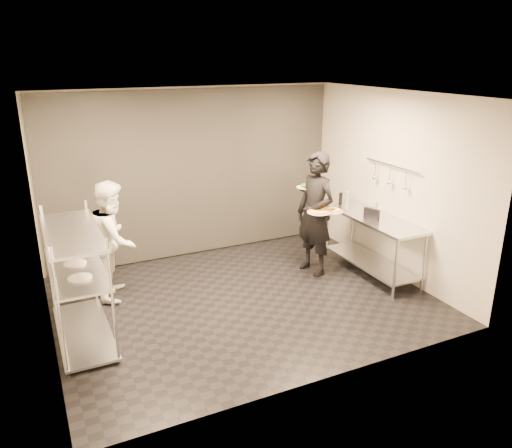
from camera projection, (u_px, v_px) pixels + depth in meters
name	position (u px, v px, depth m)	size (l,w,h in m)	color
room_shell	(212.00, 185.00, 7.56)	(5.00, 4.00, 2.80)	black
pass_rack	(78.00, 279.00, 5.89)	(0.60, 1.60, 1.50)	silver
prep_counter	(372.00, 235.00, 7.69)	(0.60, 1.80, 0.92)	silver
utensil_rail	(390.00, 176.00, 7.50)	(0.07, 1.20, 0.31)	silver
waiter	(315.00, 214.00, 7.64)	(0.70, 0.46, 1.91)	black
chef	(114.00, 239.00, 6.94)	(0.81, 0.63, 1.67)	white
pizza_plate_near	(319.00, 211.00, 7.37)	(0.35, 0.35, 0.05)	white
pizza_plate_far	(332.00, 211.00, 7.47)	(0.31, 0.31, 0.05)	white
salad_plate	(305.00, 186.00, 7.75)	(0.25, 0.25, 0.07)	white
pos_monitor	(372.00, 214.00, 7.45)	(0.05, 0.25, 0.18)	black
bottle_green	(347.00, 200.00, 8.02)	(0.08, 0.08, 0.27)	gray
bottle_clear	(376.00, 208.00, 7.69)	(0.06, 0.06, 0.20)	gray
bottle_dark	(341.00, 198.00, 8.22)	(0.06, 0.06, 0.20)	black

